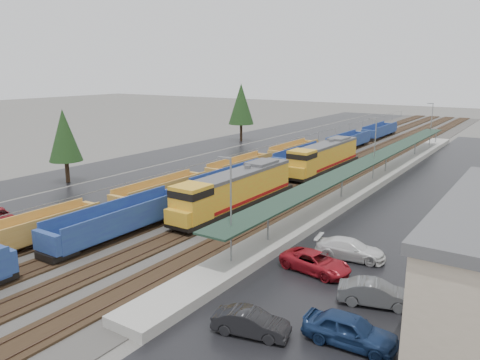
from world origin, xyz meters
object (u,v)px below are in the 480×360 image
Objects in this scene: locomotive_lead at (234,190)px; well_string_yellow at (106,210)px; parked_car_east_c at (350,249)px; parked_car_east_d at (350,330)px; parked_car_east_a at (251,323)px; well_string_blue at (237,182)px; parked_car_east_e at (376,294)px; parked_car_east_b at (316,262)px; locomotive_trail at (323,157)px.

locomotive_lead is 12.02m from well_string_yellow.
parked_car_east_c is 11.33m from parked_car_east_d.
locomotive_lead reaches higher than parked_car_east_a.
well_string_yellow is (-8.00, -8.90, -1.11)m from locomotive_lead.
parked_car_east_c reaches higher than parked_car_east_a.
parked_car_east_a is (12.99, -17.28, -1.55)m from locomotive_lead.
well_string_blue reaches higher than parked_car_east_e.
well_string_blue reaches higher than parked_car_east_d.
parked_car_east_b is 8.75m from parked_car_east_d.
well_string_blue reaches higher than parked_car_east_a.
parked_car_east_b is 0.98× the size of parked_car_east_c.
parked_car_east_e reaches higher than parked_car_east_b.
parked_car_east_c is (17.61, -11.10, -0.48)m from well_string_blue.
parked_car_east_b is at bearing -66.87° from locomotive_trail.
well_string_yellow is at bearing 100.60° from parked_car_east_b.
parked_car_east_a is at bearing -71.25° from locomotive_trail.
well_string_yellow reaches higher than parked_car_east_c.
parked_car_east_d reaches higher than parked_car_east_b.
well_string_yellow is 25.49m from parked_car_east_e.
locomotive_lead is at bearing 65.34° from parked_car_east_b.
well_string_blue is at bearing 21.95° from parked_car_east_a.
parked_car_east_b is at bearing 153.24° from parked_car_east_c.
locomotive_trail is 0.16× the size of well_string_blue.
well_string_blue is (4.00, 15.31, 0.11)m from well_string_yellow.
parked_car_east_b is (16.48, -14.63, -0.53)m from well_string_blue.
locomotive_trail reaches higher than well_string_blue.
parked_car_east_e is at bearing -155.55° from parked_car_east_c.
locomotive_lead reaches higher than well_string_yellow.
parked_car_east_b is 1.13× the size of parked_car_east_e.
well_string_yellow is 26.42m from parked_car_east_d.
parked_car_east_c is at bearing -32.21° from well_string_blue.
parked_car_east_c is at bearing -16.53° from parked_car_east_a.
parked_car_east_c is (13.61, -4.68, -1.48)m from locomotive_lead.
locomotive_lead reaches higher than well_string_blue.
locomotive_trail is 29.10m from parked_car_east_c.
parked_car_east_d is (4.65, 2.00, 0.14)m from parked_car_east_a.
parked_car_east_a is 0.82× the size of parked_car_east_b.
locomotive_trail is at bearing 90.00° from locomotive_lead.
locomotive_lead is at bearing 46.18° from parked_car_east_d.
parked_car_east_d reaches higher than parked_car_east_e.
parked_car_east_d is (17.64, -15.28, -1.41)m from locomotive_lead.
parked_car_east_e is at bearing -3.56° from well_string_yellow.
parked_car_east_b is (20.48, 0.69, -0.41)m from well_string_yellow.
well_string_yellow is 15.83m from well_string_blue.
well_string_blue is 20.82m from parked_car_east_c.
parked_car_east_d is at bearing -80.42° from parked_car_east_a.
parked_car_east_c is at bearing 16.63° from parked_car_east_e.
parked_car_east_a is 9.08m from parked_car_east_b.
parked_car_east_d is (17.64, -36.28, -1.41)m from locomotive_trail.
locomotive_trail is at bearing 12.22° from parked_car_east_e.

